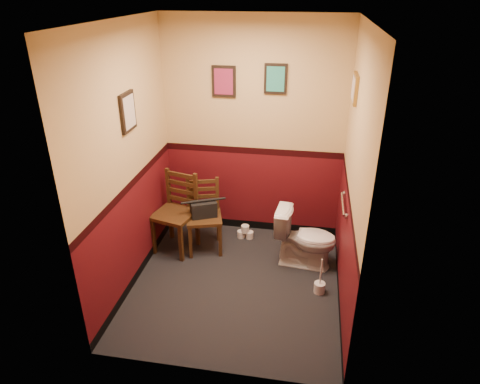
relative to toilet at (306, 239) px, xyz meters
name	(u,v)px	position (x,y,z in m)	size (l,w,h in m)	color
floor	(236,283)	(-0.72, -0.50, -0.34)	(2.20, 2.40, 0.00)	black
ceiling	(235,20)	(-0.72, -0.50, 2.36)	(2.20, 2.40, 0.00)	silver
wall_back	(253,132)	(-0.72, 0.70, 1.01)	(2.20, 2.70, 0.00)	#500D12
wall_front	(206,236)	(-0.72, -1.70, 1.01)	(2.20, 2.70, 0.00)	#500D12
wall_left	(128,163)	(-1.82, -0.50, 1.01)	(2.40, 2.70, 0.00)	#500D12
wall_right	(353,179)	(0.38, -0.50, 1.01)	(2.40, 2.70, 0.00)	#500D12
grab_bar	(343,204)	(0.35, -0.25, 0.61)	(0.05, 0.56, 0.06)	silver
framed_print_back_a	(224,81)	(-1.07, 0.68, 1.61)	(0.28, 0.04, 0.36)	black
framed_print_back_b	(276,79)	(-0.47, 0.68, 1.66)	(0.26, 0.04, 0.34)	black
framed_print_left	(128,112)	(-1.80, -0.40, 1.51)	(0.04, 0.30, 0.38)	black
framed_print_right	(355,88)	(0.36, 0.10, 1.71)	(0.04, 0.34, 0.28)	olive
toilet	(306,239)	(0.00, 0.00, 0.00)	(0.39, 0.70, 0.69)	white
toilet_brush	(319,287)	(0.18, -0.50, -0.28)	(0.12, 0.12, 0.42)	silver
chair_left	(176,213)	(-1.56, 0.09, 0.14)	(0.55, 0.55, 0.97)	#402813
chair_right	(204,216)	(-1.23, 0.15, 0.10)	(0.51, 0.51, 0.88)	#402813
handbag	(204,209)	(-1.22, 0.11, 0.21)	(0.34, 0.26, 0.22)	black
tp_stack	(245,233)	(-0.77, 0.44, -0.27)	(0.21, 0.11, 0.18)	silver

